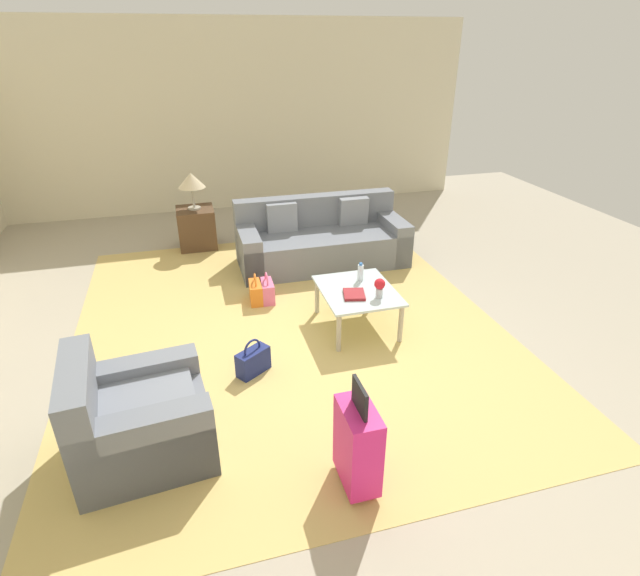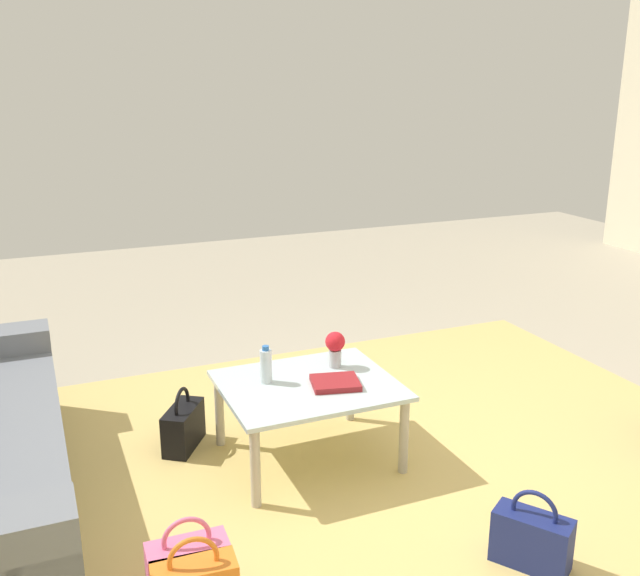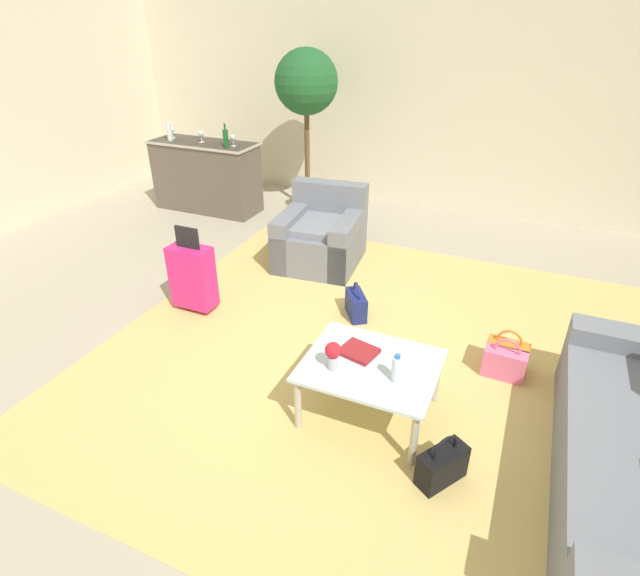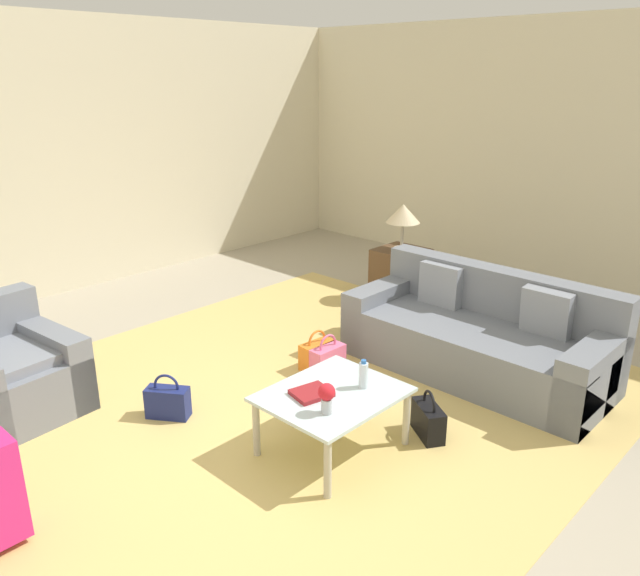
{
  "view_description": "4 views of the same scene",
  "coord_description": "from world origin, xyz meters",
  "px_view_note": "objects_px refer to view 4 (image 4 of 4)",
  "views": [
    {
      "loc": [
        -3.94,
        1.11,
        2.78
      ],
      "look_at": [
        -0.15,
        0.06,
        0.8
      ],
      "focal_mm": 28.0,
      "sensor_mm": 36.0,
      "label": 1
    },
    {
      "loc": [
        1.68,
        2.72,
        1.98
      ],
      "look_at": [
        0.48,
        -0.14,
        1.07
      ],
      "focal_mm": 40.0,
      "sensor_mm": 36.0,
      "label": 2
    },
    {
      "loc": [
        1.17,
        -3.12,
        2.54
      ],
      "look_at": [
        -0.11,
        -0.19,
        0.76
      ],
      "focal_mm": 28.0,
      "sensor_mm": 36.0,
      "label": 3
    },
    {
      "loc": [
        -2.35,
        -2.99,
        2.48
      ],
      "look_at": [
        0.56,
        -0.23,
        1.08
      ],
      "focal_mm": 35.0,
      "sensor_mm": 36.0,
      "label": 4
    }
  ],
  "objects_px": {
    "water_bottle": "(363,375)",
    "coffee_table_book": "(311,393)",
    "handbag_pink": "(328,359)",
    "table_lamp": "(403,215)",
    "handbag_orange": "(317,354)",
    "couch": "(481,338)",
    "side_table": "(400,274)",
    "flower_vase": "(327,396)",
    "handbag_black": "(428,420)",
    "armchair": "(6,375)",
    "coffee_table": "(332,400)",
    "handbag_navy": "(168,402)"
  },
  "relations": [
    {
      "from": "table_lamp",
      "to": "handbag_black",
      "type": "xyz_separation_m",
      "value": [
        -2.2,
        -1.88,
        -0.85
      ]
    },
    {
      "from": "coffee_table",
      "to": "coffee_table_book",
      "type": "xyz_separation_m",
      "value": [
        -0.12,
        0.08,
        0.07
      ]
    },
    {
      "from": "side_table",
      "to": "coffee_table_book",
      "type": "bearing_deg",
      "value": -154.07
    },
    {
      "from": "table_lamp",
      "to": "handbag_pink",
      "type": "distance_m",
      "value": 2.25
    },
    {
      "from": "coffee_table",
      "to": "handbag_navy",
      "type": "height_order",
      "value": "coffee_table"
    },
    {
      "from": "coffee_table_book",
      "to": "side_table",
      "type": "xyz_separation_m",
      "value": [
        2.92,
        1.42,
        -0.17
      ]
    },
    {
      "from": "flower_vase",
      "to": "handbag_orange",
      "type": "distance_m",
      "value": 1.59
    },
    {
      "from": "water_bottle",
      "to": "table_lamp",
      "type": "bearing_deg",
      "value": 31.61
    },
    {
      "from": "armchair",
      "to": "side_table",
      "type": "relative_size",
      "value": 1.74
    },
    {
      "from": "coffee_table",
      "to": "coffee_table_book",
      "type": "distance_m",
      "value": 0.16
    },
    {
      "from": "coffee_table",
      "to": "armchair",
      "type": "bearing_deg",
      "value": 121.08
    },
    {
      "from": "coffee_table_book",
      "to": "handbag_pink",
      "type": "distance_m",
      "value": 1.25
    },
    {
      "from": "table_lamp",
      "to": "handbag_black",
      "type": "height_order",
      "value": "table_lamp"
    },
    {
      "from": "handbag_pink",
      "to": "handbag_orange",
      "type": "xyz_separation_m",
      "value": [
        0.0,
        0.13,
        0.0
      ]
    },
    {
      "from": "handbag_orange",
      "to": "handbag_pink",
      "type": "bearing_deg",
      "value": -91.91
    },
    {
      "from": "armchair",
      "to": "flower_vase",
      "type": "bearing_deg",
      "value": -64.88
    },
    {
      "from": "armchair",
      "to": "handbag_orange",
      "type": "relative_size",
      "value": 2.81
    },
    {
      "from": "handbag_black",
      "to": "handbag_orange",
      "type": "height_order",
      "value": "same"
    },
    {
      "from": "table_lamp",
      "to": "water_bottle",
      "type": "bearing_deg",
      "value": -148.39
    },
    {
      "from": "coffee_table_book",
      "to": "side_table",
      "type": "relative_size",
      "value": 0.42
    },
    {
      "from": "flower_vase",
      "to": "handbag_black",
      "type": "bearing_deg",
      "value": -15.76
    },
    {
      "from": "coffee_table_book",
      "to": "flower_vase",
      "type": "height_order",
      "value": "flower_vase"
    },
    {
      "from": "coffee_table_book",
      "to": "table_lamp",
      "type": "relative_size",
      "value": 0.47
    },
    {
      "from": "water_bottle",
      "to": "handbag_pink",
      "type": "xyz_separation_m",
      "value": [
        0.64,
        0.92,
        -0.41
      ]
    },
    {
      "from": "table_lamp",
      "to": "coffee_table",
      "type": "bearing_deg",
      "value": -151.82
    },
    {
      "from": "coffee_table_book",
      "to": "handbag_orange",
      "type": "xyz_separation_m",
      "value": [
        0.96,
        0.87,
        -0.33
      ]
    },
    {
      "from": "coffee_table",
      "to": "handbag_pink",
      "type": "height_order",
      "value": "coffee_table"
    },
    {
      "from": "armchair",
      "to": "handbag_black",
      "type": "relative_size",
      "value": 2.81
    },
    {
      "from": "couch",
      "to": "flower_vase",
      "type": "bearing_deg",
      "value": -178.58
    },
    {
      "from": "coffee_table",
      "to": "flower_vase",
      "type": "relative_size",
      "value": 4.42
    },
    {
      "from": "handbag_orange",
      "to": "couch",
      "type": "bearing_deg",
      "value": -47.69
    },
    {
      "from": "flower_vase",
      "to": "coffee_table_book",
      "type": "bearing_deg",
      "value": 66.5
    },
    {
      "from": "coffee_table_book",
      "to": "table_lamp",
      "type": "bearing_deg",
      "value": 39.14
    },
    {
      "from": "water_bottle",
      "to": "table_lamp",
      "type": "relative_size",
      "value": 0.39
    },
    {
      "from": "armchair",
      "to": "flower_vase",
      "type": "xyz_separation_m",
      "value": [
        1.09,
        -2.32,
        0.27
      ]
    },
    {
      "from": "coffee_table",
      "to": "handbag_navy",
      "type": "bearing_deg",
      "value": 114.09
    },
    {
      "from": "armchair",
      "to": "handbag_pink",
      "type": "relative_size",
      "value": 2.81
    },
    {
      "from": "handbag_black",
      "to": "handbag_orange",
      "type": "bearing_deg",
      "value": 79.58
    },
    {
      "from": "couch",
      "to": "table_lamp",
      "type": "xyz_separation_m",
      "value": [
        1.0,
        1.6,
        0.68
      ]
    },
    {
      "from": "flower_vase",
      "to": "table_lamp",
      "type": "bearing_deg",
      "value": 28.65
    },
    {
      "from": "handbag_pink",
      "to": "handbag_navy",
      "type": "relative_size",
      "value": 1.0
    },
    {
      "from": "armchair",
      "to": "side_table",
      "type": "xyz_separation_m",
      "value": [
        4.11,
        -0.67,
        -0.01
      ]
    },
    {
      "from": "water_bottle",
      "to": "coffee_table_book",
      "type": "distance_m",
      "value": 0.38
    },
    {
      "from": "handbag_pink",
      "to": "table_lamp",
      "type": "bearing_deg",
      "value": 19.22
    },
    {
      "from": "coffee_table",
      "to": "handbag_navy",
      "type": "relative_size",
      "value": 2.53
    },
    {
      "from": "coffee_table",
      "to": "handbag_black",
      "type": "bearing_deg",
      "value": -32.49
    },
    {
      "from": "armchair",
      "to": "coffee_table",
      "type": "distance_m",
      "value": 2.53
    },
    {
      "from": "coffee_table_book",
      "to": "couch",
      "type": "bearing_deg",
      "value": 7.84
    },
    {
      "from": "armchair",
      "to": "table_lamp",
      "type": "height_order",
      "value": "table_lamp"
    },
    {
      "from": "water_bottle",
      "to": "table_lamp",
      "type": "height_order",
      "value": "table_lamp"
    }
  ]
}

